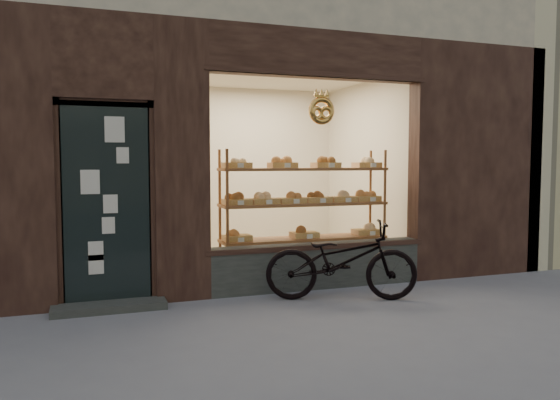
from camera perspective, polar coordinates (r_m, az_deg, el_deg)
name	(u,v)px	position (r m, az deg, el deg)	size (l,w,h in m)	color
ground	(369,347)	(4.78, 9.29, -14.91)	(90.00, 90.00, 0.00)	slate
display_shelf	(304,213)	(7.06, 2.56, -1.40)	(2.20, 0.45, 1.70)	brown
bicycle	(341,260)	(6.17, 6.43, -6.30)	(0.59, 1.69, 0.89)	black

